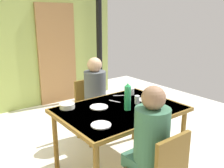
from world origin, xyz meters
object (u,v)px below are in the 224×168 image
chair_far_diner (91,106)px  person_far_diner (96,89)px  dining_table (120,114)px  water_bottle_green_near (128,97)px  person_near_diner (150,136)px  serving_bowl_center (67,106)px

chair_far_diner → person_far_diner: bearing=90.0°
dining_table → person_far_diner: (0.14, 0.71, 0.10)m
chair_far_diner → person_far_diner: size_ratio=1.13×
person_far_diner → water_bottle_green_near: size_ratio=2.50×
person_near_diner → person_far_diner: bearing=74.4°
person_far_diner → water_bottle_green_near: bearing=82.1°
serving_bowl_center → person_near_diner: bearing=-78.4°
person_near_diner → person_far_diner: size_ratio=1.00×
water_bottle_green_near → serving_bowl_center: water_bottle_green_near is taller
person_near_diner → person_far_diner: (0.39, 1.42, 0.00)m
chair_far_diner → water_bottle_green_near: bearing=83.2°
dining_table → chair_far_diner: size_ratio=1.57×
dining_table → serving_bowl_center: size_ratio=8.03×
person_near_diner → water_bottle_green_near: person_near_diner is taller
dining_table → water_bottle_green_near: 0.24m
dining_table → person_far_diner: size_ratio=1.77×
chair_far_diner → person_near_diner: 1.63m
person_far_diner → water_bottle_green_near: 0.81m
chair_far_diner → water_bottle_green_near: water_bottle_green_near is taller
water_bottle_green_near → serving_bowl_center: (-0.50, 0.45, -0.12)m
dining_table → water_bottle_green_near: (0.03, -0.09, 0.22)m
water_bottle_green_near → chair_far_diner: bearing=83.2°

